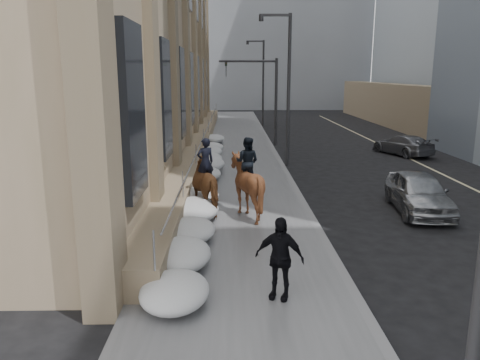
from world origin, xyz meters
name	(u,v)px	position (x,y,z in m)	size (l,w,h in m)	color
ground	(238,271)	(0.00, 0.00, 0.00)	(140.00, 140.00, 0.00)	black
sidewalk	(235,181)	(0.00, 10.00, 0.06)	(5.00, 80.00, 0.12)	#57575A
curb	(291,181)	(2.62, 10.00, 0.06)	(0.24, 80.00, 0.12)	slate
lane_line	(458,181)	(10.50, 10.00, 0.01)	(0.15, 70.00, 0.01)	#BFB78C
limestone_building	(150,10)	(-5.26, 19.96, 8.90)	(6.10, 44.00, 18.00)	tan
bg_building_mid	(259,9)	(4.00, 60.00, 14.00)	(30.00, 12.00, 28.00)	slate
bg_building_far	(197,43)	(-6.00, 72.00, 10.00)	(24.00, 12.00, 20.00)	gray
streetlight_mid	(286,81)	(2.74, 14.00, 4.58)	(1.71, 0.24, 8.00)	#2D2D30
streetlight_far	(262,78)	(2.74, 34.00, 4.58)	(1.71, 0.24, 8.00)	#2D2D30
traffic_signal	(263,88)	(2.07, 22.00, 4.00)	(4.10, 0.22, 6.00)	#2D2D30
snow_bank	(202,182)	(-1.42, 8.11, 0.47)	(1.70, 18.10, 0.76)	silver
mounted_horse_left	(210,184)	(-0.94, 4.86, 1.17)	(1.95, 2.56, 2.65)	#4B2C16
mounted_horse_right	(246,183)	(0.34, 4.44, 1.29)	(2.29, 2.42, 2.73)	#4B2815
pedestrian	(279,258)	(0.87, -1.72, 1.05)	(1.09, 0.45, 1.86)	black
car_silver	(419,192)	(6.66, 5.15, 0.74)	(1.75, 4.35, 1.48)	#96989D
car_grey	(403,145)	(10.54, 17.47, 0.63)	(1.76, 4.33, 1.26)	slate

